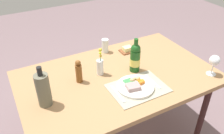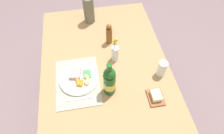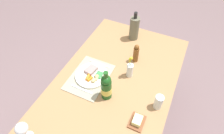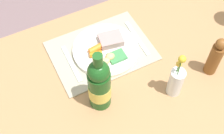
% 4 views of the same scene
% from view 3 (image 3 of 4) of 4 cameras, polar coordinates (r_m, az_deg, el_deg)
% --- Properties ---
extents(ground_plane, '(8.00, 8.00, 0.00)m').
position_cam_3_polar(ground_plane, '(2.23, 0.61, -16.27)').
color(ground_plane, slate).
extents(dining_table, '(1.53, 0.94, 0.77)m').
position_cam_3_polar(dining_table, '(1.62, 0.81, -5.74)').
color(dining_table, '#A37950').
rests_on(dining_table, ground_plane).
extents(placemat, '(0.41, 0.30, 0.01)m').
position_cam_3_polar(placemat, '(1.61, -6.77, -2.99)').
color(placemat, '#A19D88').
rests_on(placemat, dining_table).
extents(dinner_plate, '(0.27, 0.27, 0.05)m').
position_cam_3_polar(dinner_plate, '(1.59, -6.14, -2.36)').
color(dinner_plate, white).
rests_on(dinner_plate, placemat).
extents(fork, '(0.02, 0.20, 0.00)m').
position_cam_3_polar(fork, '(1.69, -3.78, 0.99)').
color(fork, silver).
rests_on(fork, placemat).
extents(knife, '(0.02, 0.19, 0.00)m').
position_cam_3_polar(knife, '(1.53, -9.06, -6.60)').
color(knife, silver).
rests_on(knife, placemat).
extents(flower_vase, '(0.05, 0.05, 0.23)m').
position_cam_3_polar(flower_vase, '(1.56, 5.39, -0.73)').
color(flower_vase, silver).
rests_on(flower_vase, dining_table).
extents(wine_glass, '(0.08, 0.08, 0.17)m').
position_cam_3_polar(wine_glass, '(1.35, -25.49, -16.48)').
color(wine_glass, white).
rests_on(wine_glass, dining_table).
extents(pepper_mill, '(0.05, 0.05, 0.19)m').
position_cam_3_polar(pepper_mill, '(1.67, 7.23, 4.05)').
color(pepper_mill, brown).
rests_on(pepper_mill, dining_table).
extents(water_tumbler, '(0.06, 0.06, 0.13)m').
position_cam_3_polar(water_tumbler, '(1.43, 13.75, -10.36)').
color(water_tumbler, silver).
rests_on(water_tumbler, dining_table).
extents(butter_dish, '(0.13, 0.10, 0.05)m').
position_cam_3_polar(butter_dish, '(1.38, 7.60, -15.80)').
color(butter_dish, brown).
rests_on(butter_dish, dining_table).
extents(cooler_bottle, '(0.09, 0.09, 0.30)m').
position_cam_3_polar(cooler_bottle, '(1.89, 6.71, 11.55)').
color(cooler_bottle, '#656350').
rests_on(cooler_bottle, dining_table).
extents(wine_bottle, '(0.08, 0.08, 0.28)m').
position_cam_3_polar(wine_bottle, '(1.39, -1.57, -6.09)').
color(wine_bottle, '#1A501B').
rests_on(wine_bottle, dining_table).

